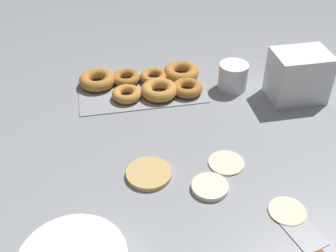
% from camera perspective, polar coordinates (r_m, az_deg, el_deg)
% --- Properties ---
extents(ground_plane, '(3.00, 3.00, 0.00)m').
position_cam_1_polar(ground_plane, '(1.03, 3.26, -5.45)').
color(ground_plane, gray).
extents(pancake_0, '(0.09, 0.09, 0.01)m').
position_cam_1_polar(pancake_0, '(0.98, 5.69, -8.22)').
color(pancake_0, beige).
rests_on(pancake_0, ground_plane).
extents(pancake_1, '(0.09, 0.09, 0.01)m').
position_cam_1_polar(pancake_1, '(1.04, 7.91, -4.86)').
color(pancake_1, beige).
rests_on(pancake_1, ground_plane).
extents(pancake_2, '(0.08, 0.08, 0.01)m').
position_cam_1_polar(pancake_2, '(0.96, 15.86, -10.94)').
color(pancake_2, beige).
rests_on(pancake_2, ground_plane).
extents(pancake_3, '(0.11, 0.11, 0.01)m').
position_cam_1_polar(pancake_3, '(1.00, -2.61, -6.47)').
color(pancake_3, tan).
rests_on(pancake_3, ground_plane).
extents(donut_tray, '(0.38, 0.21, 0.04)m').
position_cam_1_polar(donut_tray, '(1.30, -2.90, 5.83)').
color(donut_tray, '#93969B').
rests_on(donut_tray, ground_plane).
extents(container_stack, '(0.16, 0.12, 0.15)m').
position_cam_1_polar(container_stack, '(1.28, 17.22, 6.50)').
color(container_stack, white).
rests_on(container_stack, ground_plane).
extents(paper_cup, '(0.09, 0.09, 0.08)m').
position_cam_1_polar(paper_cup, '(1.30, 8.79, 6.65)').
color(paper_cup, white).
rests_on(paper_cup, ground_plane).
extents(spatula, '(0.10, 0.26, 0.01)m').
position_cam_1_polar(spatula, '(0.93, 18.55, -14.27)').
color(spatula, brown).
rests_on(spatula, ground_plane).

